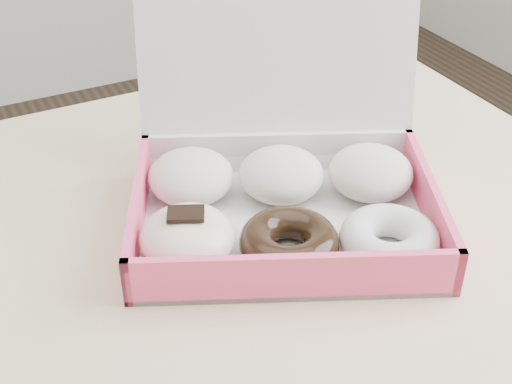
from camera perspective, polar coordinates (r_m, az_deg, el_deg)
name	(u,v)px	position (r m, az deg, el deg)	size (l,w,h in m)	color
table	(137,327)	(0.81, -9.50, -10.58)	(1.20, 0.80, 0.75)	#CEBA87
donut_box	(281,190)	(0.80, 1.98, 0.19)	(0.43, 0.41, 0.24)	silver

